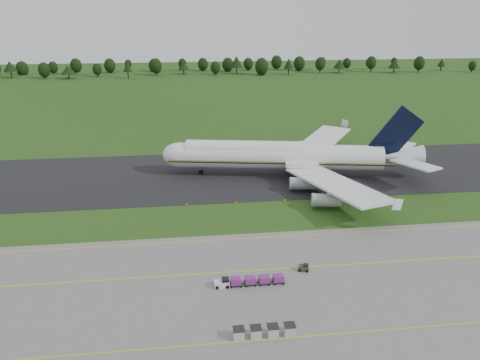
{
  "coord_description": "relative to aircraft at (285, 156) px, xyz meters",
  "views": [
    {
      "loc": [
        -9.6,
        -91.99,
        43.49
      ],
      "look_at": [
        1.64,
        2.0,
        7.97
      ],
      "focal_mm": 35.0,
      "sensor_mm": 36.0,
      "label": 1
    }
  ],
  "objects": [
    {
      "name": "edge_markers",
      "position": [
        -9.32,
        -17.84,
        -5.34
      ],
      "size": [
        34.95,
        0.3,
        0.6
      ],
      "color": "#DA6406",
      "rests_on": "ground"
    },
    {
      "name": "uld_row",
      "position": [
        -16.37,
        -64.39,
        -4.76
      ],
      "size": [
        8.8,
        1.6,
        1.58
      ],
      "color": "#AFAFAF",
      "rests_on": "apron"
    },
    {
      "name": "apron_markings",
      "position": [
        -16.48,
        -52.12,
        -5.55
      ],
      "size": [
        300.0,
        30.2,
        0.01
      ],
      "color": "yellow",
      "rests_on": "apron"
    },
    {
      "name": "utility_cart",
      "position": [
        -6.7,
        -48.18,
        -5.07
      ],
      "size": [
        2.0,
        1.5,
        0.98
      ],
      "color": "#313927",
      "rests_on": "apron"
    },
    {
      "name": "taxiway",
      "position": [
        -16.48,
        2.86,
        -5.57
      ],
      "size": [
        300.0,
        40.0,
        0.08
      ],
      "primitive_type": "cube",
      "color": "black",
      "rests_on": "ground"
    },
    {
      "name": "tree_line",
      "position": [
        -24.27,
        195.43,
        0.6
      ],
      "size": [
        522.04,
        23.31,
        11.68
      ],
      "color": "black",
      "rests_on": "ground"
    },
    {
      "name": "baggage_train",
      "position": [
        -16.82,
        -51.44,
        -4.8
      ],
      "size": [
        11.59,
        1.48,
        1.42
      ],
      "color": "silver",
      "rests_on": "apron"
    },
    {
      "name": "apron",
      "position": [
        -16.48,
        -59.14,
        -5.58
      ],
      "size": [
        300.0,
        52.0,
        0.06
      ],
      "primitive_type": "cube",
      "color": "slate",
      "rests_on": "ground"
    },
    {
      "name": "aircraft",
      "position": [
        0.0,
        0.0,
        0.0
      ],
      "size": [
        70.26,
        67.21,
        19.65
      ],
      "color": "white",
      "rests_on": "ground"
    },
    {
      "name": "ground",
      "position": [
        -16.48,
        -25.14,
        -5.61
      ],
      "size": [
        600.0,
        600.0,
        0.0
      ],
      "primitive_type": "plane",
      "color": "#244514",
      "rests_on": "ground"
    }
  ]
}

